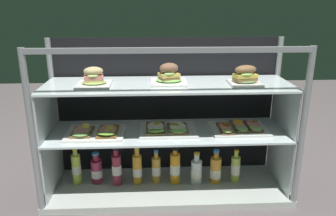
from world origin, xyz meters
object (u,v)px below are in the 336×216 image
at_px(plated_roll_sandwich_center, 169,76).
at_px(juice_bottle_near_post, 196,171).
at_px(juice_bottle_back_left, 175,168).
at_px(juice_bottle_front_middle, 235,168).
at_px(open_sandwich_tray_mid_left, 167,129).
at_px(juice_bottle_back_right, 97,171).
at_px(juice_bottle_back_center, 77,168).
at_px(juice_bottle_front_right_end, 117,169).
at_px(juice_bottle_front_left_end, 156,169).
at_px(juice_bottle_tucked_behind, 137,169).
at_px(plated_roll_sandwich_near_right_corner, 94,79).
at_px(juice_bottle_front_second, 216,170).
at_px(open_sandwich_tray_near_left_corner, 95,132).
at_px(open_sandwich_tray_center, 239,127).
at_px(plated_roll_sandwich_left_of_center, 245,77).

relative_size(plated_roll_sandwich_center, juice_bottle_near_post, 1.00).
xyz_separation_m(juice_bottle_back_left, juice_bottle_front_middle, (0.39, -0.00, -0.01)).
distance_m(open_sandwich_tray_mid_left, juice_bottle_back_left, 0.29).
bearing_deg(juice_bottle_back_right, juice_bottle_back_center, -178.60).
height_order(juice_bottle_front_right_end, juice_bottle_front_left_end, juice_bottle_front_right_end).
bearing_deg(juice_bottle_tucked_behind, juice_bottle_front_right_end, -175.50).
distance_m(open_sandwich_tray_mid_left, juice_bottle_back_center, 0.64).
distance_m(plated_roll_sandwich_near_right_corner, juice_bottle_front_right_end, 0.60).
bearing_deg(juice_bottle_back_left, juice_bottle_front_second, -1.37).
distance_m(juice_bottle_back_center, juice_bottle_front_right_end, 0.26).
bearing_deg(juice_bottle_front_second, plated_roll_sandwich_near_right_corner, -176.25).
distance_m(juice_bottle_near_post, juice_bottle_front_second, 0.12).
relative_size(juice_bottle_back_right, juice_bottle_near_post, 0.99).
relative_size(open_sandwich_tray_near_left_corner, juice_bottle_front_middle, 1.57).
xyz_separation_m(juice_bottle_front_right_end, juice_bottle_front_left_end, (0.25, 0.02, -0.02)).
height_order(juice_bottle_back_center, juice_bottle_back_left, juice_bottle_back_center).
relative_size(open_sandwich_tray_near_left_corner, open_sandwich_tray_mid_left, 1.00).
height_order(plated_roll_sandwich_near_right_corner, juice_bottle_front_left_end, plated_roll_sandwich_near_right_corner).
height_order(plated_roll_sandwich_center, juice_bottle_front_second, plated_roll_sandwich_center).
bearing_deg(plated_roll_sandwich_center, plated_roll_sandwich_near_right_corner, -174.64).
bearing_deg(juice_bottle_front_right_end, open_sandwich_tray_mid_left, -5.77).
relative_size(open_sandwich_tray_center, juice_bottle_front_second, 1.51).
distance_m(plated_roll_sandwich_center, juice_bottle_back_center, 0.84).
distance_m(plated_roll_sandwich_center, open_sandwich_tray_near_left_corner, 0.54).
height_order(juice_bottle_front_left_end, juice_bottle_back_left, juice_bottle_back_left).
height_order(juice_bottle_back_center, juice_bottle_front_second, juice_bottle_back_center).
relative_size(plated_roll_sandwich_center, juice_bottle_front_right_end, 0.83).
relative_size(open_sandwich_tray_mid_left, juice_bottle_near_post, 1.63).
distance_m(open_sandwich_tray_center, juice_bottle_front_middle, 0.30).
xyz_separation_m(juice_bottle_tucked_behind, juice_bottle_front_second, (0.50, -0.01, -0.02)).
distance_m(open_sandwich_tray_center, juice_bottle_back_center, 1.06).
relative_size(juice_bottle_back_right, juice_bottle_front_second, 0.91).
distance_m(plated_roll_sandwich_near_right_corner, juice_bottle_back_center, 0.62).
distance_m(plated_roll_sandwich_center, juice_bottle_near_post, 0.65).
bearing_deg(juice_bottle_front_left_end, plated_roll_sandwich_near_right_corner, -168.70).
bearing_deg(open_sandwich_tray_near_left_corner, juice_bottle_near_post, 5.45).
bearing_deg(juice_bottle_front_right_end, juice_bottle_front_second, -0.26).
relative_size(plated_roll_sandwich_left_of_center, juice_bottle_back_right, 0.85).
bearing_deg(juice_bottle_near_post, open_sandwich_tray_near_left_corner, -174.55).
distance_m(juice_bottle_back_right, juice_bottle_front_second, 0.76).
distance_m(plated_roll_sandwich_left_of_center, juice_bottle_front_left_end, 0.81).
height_order(open_sandwich_tray_center, juice_bottle_back_left, open_sandwich_tray_center).
distance_m(plated_roll_sandwich_near_right_corner, open_sandwich_tray_center, 0.91).
height_order(plated_roll_sandwich_center, juice_bottle_tucked_behind, plated_roll_sandwich_center).
distance_m(juice_bottle_back_center, juice_bottle_back_right, 0.13).
height_order(plated_roll_sandwich_near_right_corner, juice_bottle_front_right_end, plated_roll_sandwich_near_right_corner).
bearing_deg(plated_roll_sandwich_center, open_sandwich_tray_mid_left, -120.60).
relative_size(open_sandwich_tray_mid_left, open_sandwich_tray_center, 1.00).
bearing_deg(juice_bottle_front_middle, juice_bottle_back_right, 178.09).
bearing_deg(open_sandwich_tray_near_left_corner, plated_roll_sandwich_near_right_corner, 39.90).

